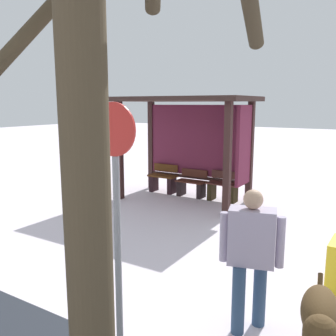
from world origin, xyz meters
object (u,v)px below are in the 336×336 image
Objects in this scene: bench_left_inside at (163,180)px; street_sign at (116,213)px; bench_right_inside at (223,189)px; bus_shelter at (192,122)px; person_walking at (251,249)px; bench_center_inside at (192,186)px; dog at (320,317)px; bare_tree at (85,99)px.

street_sign reaches higher than bench_left_inside.
street_sign is at bearing -75.49° from bench_right_inside.
person_walking is (3.11, -4.60, -1.05)m from bus_shelter.
dog is at bearing -52.29° from bench_center_inside.
bare_tree is at bearing -60.77° from bench_left_inside.
person_walking is 1.41× the size of dog.
bare_tree is 1.86× the size of street_sign.
dog is at bearing -59.03° from bench_right_inside.
bare_tree is at bearing -119.27° from dog.
bench_right_inside is at bearing 15.68° from bus_shelter.
person_walking is at bearing 58.68° from street_sign.
bench_right_inside is 0.71× the size of dog.
street_sign reaches higher than dog.
bus_shelter is 7.32m from bare_tree.
bare_tree is at bearing -58.79° from street_sign.
bench_center_inside is 6.67m from street_sign.
bench_left_inside is 7.04m from street_sign.
dog is 0.45× the size of street_sign.
person_walking is at bearing -55.87° from bus_shelter.
bus_shelter is 6.43m from dog.
bare_tree is (-1.00, -1.78, 1.89)m from dog.
bench_left_inside is at bearing -179.93° from bench_right_inside.
bench_center_inside is at bearing 0.24° from bench_left_inside.
street_sign is (-1.52, -0.92, 0.95)m from dog.
person_walking reaches higher than bench_right_inside.
street_sign is at bearing 121.21° from bare_tree.
bus_shelter is at bearing -164.32° from bench_right_inside.
street_sign is (-0.52, 0.87, -0.94)m from bare_tree.
bench_left_inside is 0.51× the size of person_walking.
bench_right_inside is 0.32× the size of street_sign.
bench_center_inside is at bearing 123.86° from person_walking.
bench_left_inside is at bearing 130.60° from person_walking.
dog is at bearing 31.06° from street_sign.
bare_tree is at bearing -96.51° from person_walking.
bus_shelter is 4.30× the size of bench_left_inside.
dog is at bearing -24.36° from person_walking.
bus_shelter is 0.75× the size of bare_tree.
bench_left_inside is 0.89m from bench_center_inside.
dog is (3.87, -4.94, -1.39)m from bus_shelter.
dog reaches higher than bench_center_inside.
bus_shelter is 2.18× the size of person_walking.
bench_right_inside is 7.56m from bare_tree.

